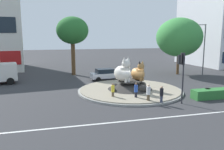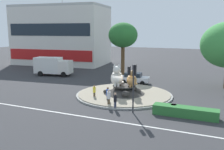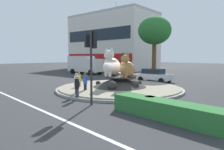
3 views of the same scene
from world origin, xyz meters
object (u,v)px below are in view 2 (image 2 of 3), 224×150
Objects in this scene: shophouse_block at (62,35)px; pedestrian_blue_shirt at (108,94)px; sedan_on_far_lane at (134,78)px; cat_statue_tabby at (132,80)px; pedestrian_black_shirt at (115,101)px; litter_bin at (173,109)px; second_tree_near_tower at (123,35)px; pedestrian_white_shirt at (109,98)px; delivery_box_truck at (53,66)px; pedestrian_yellow_shirt at (94,91)px; cat_statue_white at (117,77)px; traffic_light_mast at (133,78)px.

shophouse_block is 12.53× the size of pedestrian_blue_shirt.
sedan_on_far_lane is (22.34, -14.19, -5.68)m from shophouse_block.
sedan_on_far_lane is (-2.10, 7.09, -1.21)m from cat_statue_tabby.
pedestrian_black_shirt is 5.63m from litter_bin.
second_tree_near_tower is at bearing -173.13° from cat_statue_tabby.
pedestrian_white_shirt reaches higher than pedestrian_black_shirt.
delivery_box_truck is 7.38× the size of litter_bin.
pedestrian_yellow_shirt is 9.46m from litter_bin.
cat_statue_white is 0.70× the size of sedan_on_far_lane.
shophouse_block is 34.15m from pedestrian_blue_shirt.
pedestrian_blue_shirt is (0.29, -3.24, -1.30)m from cat_statue_white.
pedestrian_yellow_shirt is at bearing -103.81° from sedan_on_far_lane.
shophouse_block is at bearing -154.62° from cat_statue_white.
pedestrian_white_shirt is at bearing -176.87° from litter_bin.
sedan_on_far_lane is 13.86m from litter_bin.
cat_statue_white is 0.33× the size of second_tree_near_tower.
pedestrian_yellow_shirt is (-3.60, -2.60, -1.19)m from cat_statue_tabby.
traffic_light_mast is 3.08m from pedestrian_black_shirt.
second_tree_near_tower reaches higher than delivery_box_truck.
shophouse_block reaches higher than pedestrian_yellow_shirt.
second_tree_near_tower is at bearing 177.23° from cat_statue_white.
cat_statue_white is at bearing -87.82° from pedestrian_blue_shirt.
shophouse_block reaches higher than cat_statue_tabby.
traffic_light_mast is at bearing -51.76° from shophouse_block.
pedestrian_yellow_shirt is 0.24× the size of delivery_box_truck.
shophouse_block reaches higher than cat_statue_white.
shophouse_block is 13.50× the size of pedestrian_yellow_shirt.
shophouse_block is at bearing 117.13° from pedestrian_yellow_shirt.
shophouse_block reaches higher than sedan_on_far_lane.
shophouse_block reaches higher than pedestrian_white_shirt.
pedestrian_white_shirt is 11.88m from sedan_on_far_lane.
shophouse_block is at bearing -149.91° from cat_statue_tabby.
pedestrian_yellow_shirt is at bearing -57.31° from cat_statue_white.
traffic_light_mast reaches higher than pedestrian_white_shirt.
pedestrian_yellow_shirt is 0.37× the size of sedan_on_far_lane.
pedestrian_white_shirt is at bearing -51.28° from pedestrian_yellow_shirt.
pedestrian_yellow_shirt is 9.81m from sedan_on_far_lane.
litter_bin is (7.22, -0.95, -0.45)m from pedestrian_blue_shirt.
second_tree_near_tower is at bearing 28.59° from traffic_light_mast.
traffic_light_mast is 5.10× the size of litter_bin.
traffic_light_mast reaches higher than cat_statue_tabby.
pedestrian_blue_shirt reaches higher than sedan_on_far_lane.
pedestrian_yellow_shirt is at bearing -147.48° from pedestrian_black_shirt.
traffic_light_mast is at bearing 65.36° from pedestrian_black_shirt.
pedestrian_white_shirt is 20.28m from delivery_box_truck.
shophouse_block reaches higher than second_tree_near_tower.
pedestrian_white_shirt is 1.14× the size of pedestrian_yellow_shirt.
traffic_light_mast is 2.92× the size of pedestrian_yellow_shirt.
pedestrian_blue_shirt is at bearing 59.61° from pedestrian_white_shirt.
delivery_box_truck is at bearing -138.29° from cat_statue_white.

